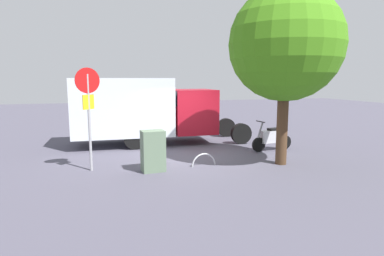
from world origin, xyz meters
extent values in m
plane|color=#4A4755|center=(0.00, 0.00, 0.00)|extent=(60.00, 60.00, 0.00)
cylinder|color=black|center=(1.80, -1.80, 0.45)|extent=(0.91, 0.29, 0.90)
cylinder|color=black|center=(1.71, -3.70, 0.45)|extent=(0.91, 0.29, 0.90)
cylinder|color=black|center=(-2.78, -1.58, 0.45)|extent=(0.91, 0.29, 0.90)
cylinder|color=black|center=(-2.87, -3.48, 0.45)|extent=(0.91, 0.29, 0.90)
cube|color=silver|center=(2.15, -2.77, 1.65)|extent=(4.19, 2.40, 2.39)
cube|color=maroon|center=(-0.89, -2.62, 1.40)|extent=(1.90, 2.18, 1.90)
cube|color=black|center=(-0.89, -2.62, 2.00)|extent=(1.91, 2.03, 0.60)
cylinder|color=black|center=(-2.75, 0.08, 0.28)|extent=(0.57, 0.16, 0.56)
cylinder|color=black|center=(-3.99, -0.05, 0.28)|extent=(0.57, 0.16, 0.56)
cube|color=silver|center=(-3.42, 0.01, 0.56)|extent=(1.13, 0.43, 0.48)
cube|color=black|center=(-3.52, 0.00, 0.83)|extent=(0.67, 0.35, 0.12)
cylinder|color=slate|center=(-2.80, 0.07, 0.83)|extent=(0.29, 0.10, 0.69)
cylinder|color=black|center=(-2.80, 0.07, 1.18)|extent=(0.10, 0.55, 0.04)
cylinder|color=#9E9EA3|center=(3.49, 0.94, 1.48)|extent=(0.08, 0.08, 2.95)
cylinder|color=red|center=(3.49, 0.96, 2.76)|extent=(0.71, 0.32, 0.76)
cube|color=yellow|center=(3.49, 0.96, 2.12)|extent=(0.33, 0.33, 0.44)
cylinder|color=#47301E|center=(-2.55, 1.96, 1.31)|extent=(0.36, 0.36, 2.63)
sphere|color=#3F7F16|center=(-2.55, 1.96, 3.90)|extent=(3.62, 3.62, 3.62)
cube|color=slate|center=(1.67, 1.57, 0.63)|extent=(0.72, 0.56, 1.26)
torus|color=#B7B7BC|center=(-0.01, 1.46, 0.00)|extent=(0.85, 0.12, 0.85)
camera|label=1|loc=(3.38, 11.21, 2.79)|focal=30.51mm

